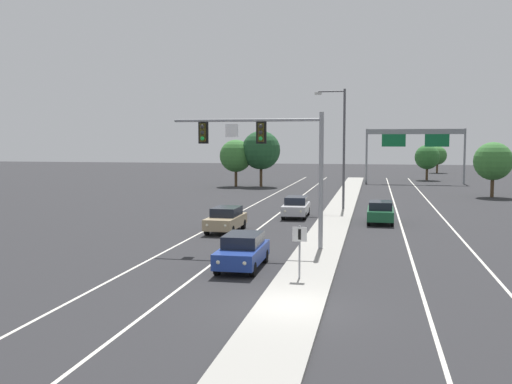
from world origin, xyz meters
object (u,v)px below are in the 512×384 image
highway_sign_gantry (415,138)px  tree_far_right_a (493,161)px  tree_far_right_b (437,155)px  tree_far_left_b (261,150)px  car_receding_green (380,212)px  median_sign_post (300,244)px  overhead_signal_mast (272,150)px  car_oncoming_silver (296,207)px  street_lamp_median (341,141)px  tree_far_left_c (236,156)px  car_oncoming_tan (226,219)px  tree_far_right_c (427,157)px  car_oncoming_blue (242,251)px

highway_sign_gantry → tree_far_right_a: size_ratio=2.32×
tree_far_right_b → tree_far_left_b: size_ratio=0.69×
car_receding_green → tree_far_right_b: size_ratio=0.92×
median_sign_post → tree_far_right_a: bearing=69.7°
overhead_signal_mast → tree_far_right_b: size_ratio=1.67×
median_sign_post → tree_far_left_b: tree_far_left_b is taller
car_receding_green → car_oncoming_silver: bearing=162.3°
overhead_signal_mast → median_sign_post: bearing=-71.1°
street_lamp_median → car_receding_green: street_lamp_median is taller
highway_sign_gantry → tree_far_left_b: size_ratio=1.87×
median_sign_post → tree_far_right_a: (15.02, 40.67, 2.15)m
highway_sign_gantry → car_oncoming_silver: bearing=-106.1°
median_sign_post → tree_far_left_c: (-14.45, 49.56, 2.33)m
car_oncoming_silver → tree_far_right_b: 69.28m
overhead_signal_mast → car_oncoming_silver: (-0.47, 13.62, -4.55)m
tree_far_left_c → highway_sign_gantry: bearing=23.5°
street_lamp_median → highway_sign_gantry: bearing=76.4°
car_oncoming_tan → tree_far_left_b: tree_far_left_b is taller
overhead_signal_mast → tree_far_right_a: bearing=62.7°
car_oncoming_silver → tree_far_right_c: bearing=73.7°
car_receding_green → tree_far_right_a: (11.56, 22.07, 2.92)m
car_oncoming_blue → tree_far_left_b: size_ratio=0.63×
tree_far_left_b → street_lamp_median: bearing=-64.4°
car_oncoming_tan → tree_far_left_b: 37.75m
car_oncoming_blue → car_receding_green: size_ratio=1.00×
street_lamp_median → tree_far_right_c: size_ratio=1.90×
tree_far_right_a → tree_far_left_b: size_ratio=0.80×
car_oncoming_blue → tree_far_right_b: size_ratio=0.92×
car_oncoming_blue → car_oncoming_tan: (-3.46, 10.52, 0.00)m
median_sign_post → overhead_signal_mast: bearing=108.9°
car_oncoming_blue → overhead_signal_mast: bearing=84.2°
car_oncoming_blue → tree_far_right_c: tree_far_right_c is taller
tree_far_right_b → car_oncoming_tan: bearing=-105.3°
median_sign_post → car_oncoming_tan: bearing=116.8°
car_oncoming_silver → tree_far_right_a: 27.02m
tree_far_left_c → car_oncoming_blue: bearing=-76.3°
car_oncoming_blue → car_oncoming_tan: same height
car_oncoming_silver → tree_far_right_c: 48.06m
overhead_signal_mast → median_sign_post: 8.30m
car_oncoming_silver → tree_far_left_b: bearing=106.0°
overhead_signal_mast → tree_far_right_a: 37.94m
tree_far_right_c → tree_far_left_c: size_ratio=0.88×
street_lamp_median → highway_sign_gantry: 34.59m
street_lamp_median → tree_far_right_b: bearing=77.3°
overhead_signal_mast → car_oncoming_silver: 14.36m
car_oncoming_blue → highway_sign_gantry: highway_sign_gantry is taller
car_receding_green → median_sign_post: bearing=-100.5°
tree_far_left_c → tree_far_right_a: bearing=-16.8°
street_lamp_median → car_oncoming_tan: street_lamp_median is taller
car_oncoming_tan → tree_far_right_c: size_ratio=0.85×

